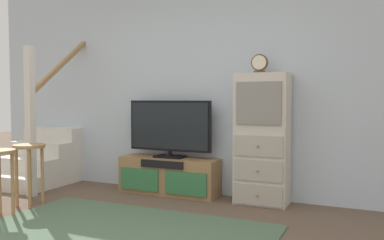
{
  "coord_description": "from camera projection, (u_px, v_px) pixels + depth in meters",
  "views": [
    {
      "loc": [
        2.0,
        -2.2,
        1.18
      ],
      "look_at": [
        0.13,
        1.93,
        0.94
      ],
      "focal_mm": 37.88,
      "sensor_mm": 36.0,
      "label": 1
    }
  ],
  "objects": [
    {
      "name": "staircase",
      "position": [
        49.0,
        155.0,
        5.8
      ],
      "size": [
        1.0,
        1.36,
        2.2
      ],
      "color": "silver",
      "rests_on": "ground_plane"
    },
    {
      "name": "back_wall",
      "position": [
        200.0,
        85.0,
        5.06
      ],
      "size": [
        6.4,
        0.12,
        2.7
      ],
      "primitive_type": "cube",
      "color": "silver",
      "rests_on": "ground_plane"
    },
    {
      "name": "area_rug",
      "position": [
        113.0,
        237.0,
        3.43
      ],
      "size": [
        2.6,
        1.8,
        0.01
      ],
      "primitive_type": "cube",
      "color": "#4C664C",
      "rests_on": "ground_plane"
    },
    {
      "name": "bar_stool_far",
      "position": [
        29.0,
        160.0,
        4.44
      ],
      "size": [
        0.34,
        0.34,
        0.67
      ],
      "color": "#A37A4C",
      "rests_on": "ground_plane"
    },
    {
      "name": "media_console",
      "position": [
        169.0,
        176.0,
        5.0
      ],
      "size": [
        1.25,
        0.38,
        0.45
      ],
      "color": "#997047",
      "rests_on": "ground_plane"
    },
    {
      "name": "television",
      "position": [
        170.0,
        127.0,
        4.99
      ],
      "size": [
        1.09,
        0.22,
        0.7
      ],
      "color": "black",
      "rests_on": "media_console"
    },
    {
      "name": "desk_clock",
      "position": [
        260.0,
        64.0,
        4.45
      ],
      "size": [
        0.18,
        0.08,
        0.21
      ],
      "color": "#4C3823",
      "rests_on": "side_cabinet"
    },
    {
      "name": "side_cabinet",
      "position": [
        262.0,
        139.0,
        4.5
      ],
      "size": [
        0.58,
        0.38,
        1.46
      ],
      "color": "beige",
      "rests_on": "ground_plane"
    }
  ]
}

